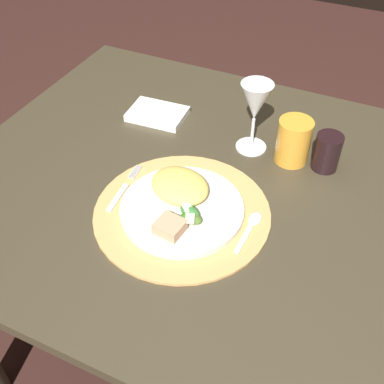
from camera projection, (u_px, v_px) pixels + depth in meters
The scene contains 13 objects.
ground_plane at pixel (211, 345), 1.56m from camera, with size 6.00×6.00×0.00m, color #351D18.
dining_table at pixel (217, 225), 1.16m from camera, with size 1.22×0.96×0.71m.
placemat at pixel (182, 212), 1.01m from camera, with size 0.38×0.38×0.01m, color tan.
dinner_plate at pixel (182, 209), 1.00m from camera, with size 0.26×0.26×0.01m, color silver.
pasta_serving at pixel (180, 186), 1.02m from camera, with size 0.13×0.11×0.04m, color #D9C55A.
salad_greens at pixel (185, 217), 0.96m from camera, with size 0.09×0.09×0.03m.
bread_piece at pixel (170, 227), 0.94m from camera, with size 0.05×0.05×0.02m, color tan.
fork at pixel (123, 190), 1.05m from camera, with size 0.03×0.16×0.00m.
spoon at pixel (251, 225), 0.97m from camera, with size 0.03×0.12×0.01m.
napkin at pixel (157, 114), 1.27m from camera, with size 0.15×0.10×0.02m, color white.
wine_glass at pixel (255, 104), 1.09m from camera, with size 0.08×0.08×0.18m.
amber_tumbler at pixel (293, 141), 1.11m from camera, with size 0.08×0.08×0.11m, color gold.
dark_tumbler at pixel (327, 152), 1.09m from camera, with size 0.06×0.06×0.09m, color black.
Camera 1 is at (0.28, -0.74, 1.43)m, focal length 44.50 mm.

